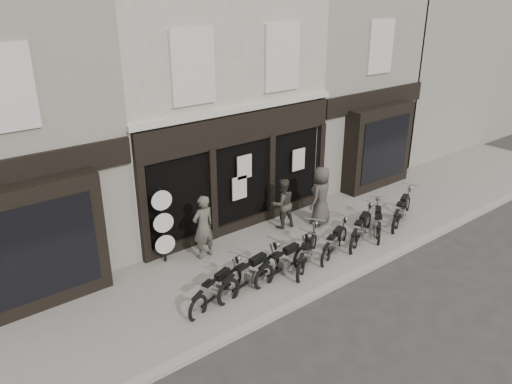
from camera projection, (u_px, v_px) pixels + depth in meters
ground_plane at (304, 267)px, 14.27m from camera, size 90.00×90.00×0.00m
pavement at (283, 253)px, 14.90m from camera, size 30.00×4.20×0.12m
kerb at (337, 283)px, 13.34m from camera, size 30.00×0.25×0.13m
central_building at (188, 92)px, 17.01m from camera, size 7.30×6.22×8.34m
neighbour_right at (321, 75)px, 20.64m from camera, size 5.60×6.73×8.34m
filler_right at (432, 57)px, 25.39m from camera, size 11.00×6.00×8.20m
motorcycle_0 at (217, 291)px, 12.42m from camera, size 2.06×0.97×1.03m
motorcycle_1 at (251, 276)px, 12.96m from camera, size 2.36×0.75×1.13m
motorcycle_2 at (285, 264)px, 13.57m from camera, size 2.26×0.62×1.08m
motorcycle_3 at (307, 254)px, 14.08m from camera, size 2.01×1.48×1.08m
motorcycle_4 at (334, 244)px, 14.69m from camera, size 1.92×1.06×0.98m
motorcycle_5 at (361, 231)px, 15.43m from camera, size 2.10×1.24×1.08m
motorcycle_6 at (378, 223)px, 15.98m from camera, size 1.72×1.56×1.00m
motorcycle_7 at (402, 212)px, 16.65m from camera, size 2.20×1.23×1.12m
man_left at (203, 227)px, 14.21m from camera, size 0.73×0.51×1.92m
man_centre at (283, 203)px, 16.05m from camera, size 0.92×0.78×1.67m
man_right at (321, 196)px, 16.26m from camera, size 1.10×0.88×1.96m
advert_sign_post at (163, 229)px, 13.91m from camera, size 0.58×0.38×2.40m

